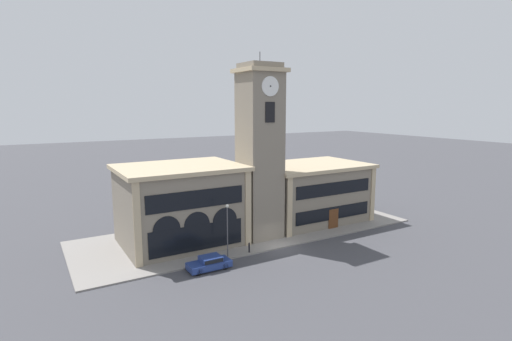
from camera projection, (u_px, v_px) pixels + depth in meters
name	position (u px, v px, depth m)	size (l,w,h in m)	color
ground_plane	(281.00, 249.00, 43.40)	(300.00, 300.00, 0.00)	#424247
sidewalk_kerb	(249.00, 231.00, 49.40)	(41.23, 14.13, 0.15)	gray
clock_tower	(260.00, 152.00, 45.69)	(4.92, 4.92, 21.25)	gray
town_hall_left_wing	(180.00, 205.00, 44.49)	(13.35, 10.34, 8.87)	gray
town_hall_right_wing	(310.00, 192.00, 53.74)	(14.91, 10.34, 7.69)	gray
parked_car_near	(210.00, 263.00, 37.83)	(4.12, 1.82, 1.27)	navy
street_lamp	(227.00, 222.00, 40.15)	(0.36, 0.36, 5.49)	#4C4C51
bollard	(249.00, 248.00, 41.83)	(0.18, 0.18, 1.06)	black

